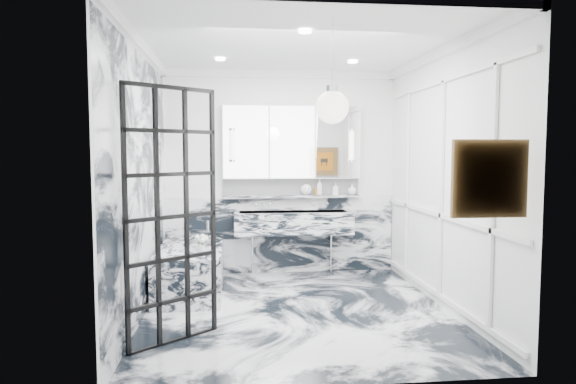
{
  "coord_description": "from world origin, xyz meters",
  "views": [
    {
      "loc": [
        -0.67,
        -5.32,
        1.69
      ],
      "look_at": [
        -0.04,
        0.5,
        1.23
      ],
      "focal_mm": 32.0,
      "sensor_mm": 36.0,
      "label": 1
    }
  ],
  "objects": [
    {
      "name": "sconce_right",
      "position": [
        0.97,
        1.63,
        1.78
      ],
      "size": [
        0.07,
        0.07,
        0.4
      ],
      "primitive_type": "cylinder",
      "color": "white",
      "rests_on": "mirror_cabinet"
    },
    {
      "name": "mirror_cabinet",
      "position": [
        0.15,
        1.73,
        1.82
      ],
      "size": [
        1.9,
        0.16,
        1.0
      ],
      "primitive_type": "cube",
      "color": "white",
      "rests_on": "wall_back"
    },
    {
      "name": "soap_bottle_a",
      "position": [
        0.54,
        1.71,
        1.2
      ],
      "size": [
        0.1,
        0.1,
        0.22
      ],
      "primitive_type": "imported",
      "rotation": [
        0.0,
        0.0,
        0.18
      ],
      "color": "#8C5919",
      "rests_on": "ledge"
    },
    {
      "name": "soap_bottle_c",
      "position": [
        1.0,
        1.71,
        1.17
      ],
      "size": [
        0.15,
        0.15,
        0.15
      ],
      "primitive_type": "imported",
      "rotation": [
        0.0,
        0.0,
        -0.27
      ],
      "color": "silver",
      "rests_on": "ledge"
    },
    {
      "name": "panel_molding",
      "position": [
        1.58,
        0.0,
        1.3
      ],
      "size": [
        0.03,
        3.4,
        2.3
      ],
      "primitive_type": "cube",
      "color": "white",
      "rests_on": "floor"
    },
    {
      "name": "ceiling",
      "position": [
        0.0,
        0.0,
        2.8
      ],
      "size": [
        3.6,
        3.6,
        0.0
      ],
      "primitive_type": "plane",
      "rotation": [
        3.14,
        0.0,
        0.0
      ],
      "color": "white",
      "rests_on": "wall_back"
    },
    {
      "name": "ledge",
      "position": [
        0.15,
        1.72,
        1.07
      ],
      "size": [
        1.9,
        0.14,
        0.04
      ],
      "primitive_type": "cube",
      "color": "silver",
      "rests_on": "wall_back"
    },
    {
      "name": "wall_left",
      "position": [
        -1.6,
        0.0,
        1.4
      ],
      "size": [
        0.0,
        3.6,
        3.6
      ],
      "primitive_type": "plane",
      "rotation": [
        1.57,
        0.0,
        1.57
      ],
      "color": "white",
      "rests_on": "floor"
    },
    {
      "name": "wall_back",
      "position": [
        0.0,
        1.8,
        1.4
      ],
      "size": [
        3.6,
        0.0,
        3.6
      ],
      "primitive_type": "plane",
      "rotation": [
        1.57,
        0.0,
        0.0
      ],
      "color": "white",
      "rests_on": "floor"
    },
    {
      "name": "bathtub",
      "position": [
        -1.18,
        0.9,
        0.28
      ],
      "size": [
        0.75,
        1.65,
        0.55
      ],
      "primitive_type": "cube",
      "color": "silver",
      "rests_on": "floor"
    },
    {
      "name": "soap_bottle_b",
      "position": [
        0.77,
        1.71,
        1.18
      ],
      "size": [
        0.09,
        0.1,
        0.17
      ],
      "primitive_type": "imported",
      "rotation": [
        0.0,
        0.0,
        -0.25
      ],
      "color": "#4C4C51",
      "rests_on": "ledge"
    },
    {
      "name": "face_pot",
      "position": [
        0.35,
        1.71,
        1.17
      ],
      "size": [
        0.15,
        0.15,
        0.15
      ],
      "primitive_type": "sphere",
      "color": "white",
      "rests_on": "ledge"
    },
    {
      "name": "flower_vase",
      "position": [
        -1.01,
        0.26,
        0.61
      ],
      "size": [
        0.08,
        0.08,
        0.12
      ],
      "primitive_type": "cylinder",
      "color": "silver",
      "rests_on": "bathtub"
    },
    {
      "name": "sconce_left",
      "position": [
        -0.67,
        1.63,
        1.78
      ],
      "size": [
        0.07,
        0.07,
        0.4
      ],
      "primitive_type": "cylinder",
      "color": "white",
      "rests_on": "mirror_cabinet"
    },
    {
      "name": "amber_bottle",
      "position": [
        0.48,
        1.71,
        1.14
      ],
      "size": [
        0.04,
        0.04,
        0.1
      ],
      "primitive_type": "cylinder",
      "color": "#8C5919",
      "rests_on": "ledge"
    },
    {
      "name": "wall_right",
      "position": [
        1.6,
        0.0,
        1.4
      ],
      "size": [
        0.0,
        3.6,
        3.6
      ],
      "primitive_type": "plane",
      "rotation": [
        1.57,
        0.0,
        -1.57
      ],
      "color": "white",
      "rests_on": "floor"
    },
    {
      "name": "trough_sink",
      "position": [
        0.15,
        1.55,
        0.73
      ],
      "size": [
        1.6,
        0.45,
        0.3
      ],
      "primitive_type": "cube",
      "color": "silver",
      "rests_on": "wall_back"
    },
    {
      "name": "subway_tile",
      "position": [
        0.15,
        1.78,
        1.21
      ],
      "size": [
        1.9,
        0.03,
        0.23
      ],
      "primitive_type": "cube",
      "color": "white",
      "rests_on": "wall_back"
    },
    {
      "name": "floor",
      "position": [
        0.0,
        0.0,
        0.0
      ],
      "size": [
        3.6,
        3.6,
        0.0
      ],
      "primitive_type": "plane",
      "color": "silver",
      "rests_on": "ground"
    },
    {
      "name": "wall_front",
      "position": [
        0.0,
        -1.8,
        1.4
      ],
      "size": [
        3.6,
        0.0,
        3.6
      ],
      "primitive_type": "plane",
      "rotation": [
        -1.57,
        0.0,
        0.0
      ],
      "color": "white",
      "rests_on": "floor"
    },
    {
      "name": "marble_clad_back",
      "position": [
        0.0,
        1.78,
        0.53
      ],
      "size": [
        3.18,
        0.05,
        1.05
      ],
      "primitive_type": "cube",
      "color": "silver",
      "rests_on": "floor"
    },
    {
      "name": "crittall_door",
      "position": [
        -1.2,
        -0.78,
        1.12
      ],
      "size": [
        0.71,
        0.58,
        2.24
      ],
      "primitive_type": null,
      "rotation": [
        0.0,
        0.0,
        0.67
      ],
      "color": "black",
      "rests_on": "floor"
    },
    {
      "name": "marble_clad_left",
      "position": [
        -1.59,
        0.0,
        1.34
      ],
      "size": [
        0.02,
        3.56,
        2.68
      ],
      "primitive_type": "cube",
      "color": "silver",
      "rests_on": "floor"
    },
    {
      "name": "pendant_light",
      "position": [
        0.12,
        -1.29,
        2.04
      ],
      "size": [
        0.26,
        0.26,
        0.26
      ],
      "primitive_type": "sphere",
      "color": "white",
      "rests_on": "ceiling"
    },
    {
      "name": "artwork",
      "position": [
        1.2,
        -1.76,
        1.49
      ],
      "size": [
        0.47,
        0.05,
        0.47
      ],
      "primitive_type": "cube",
      "color": "#BD6B13",
      "rests_on": "wall_front"
    }
  ]
}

